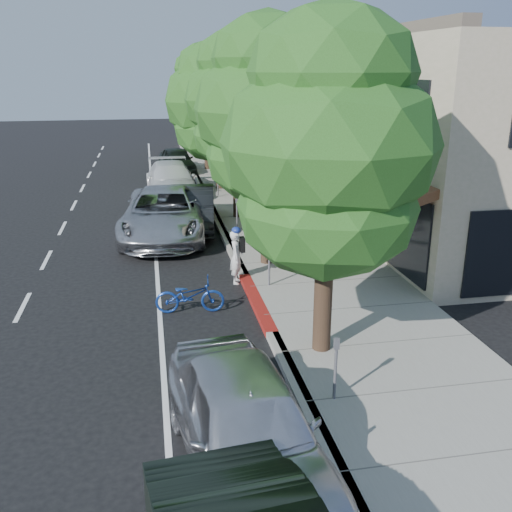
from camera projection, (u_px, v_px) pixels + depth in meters
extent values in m
plane|color=black|center=(264.00, 320.00, 14.49)|extent=(120.00, 120.00, 0.00)
cube|color=gray|center=(281.00, 229.00, 22.33)|extent=(4.60, 56.00, 0.15)
cube|color=#9E998E|center=(223.00, 232.00, 21.92)|extent=(0.30, 56.00, 0.15)
cube|color=maroon|center=(257.00, 302.00, 15.40)|extent=(0.32, 4.00, 0.15)
cube|color=beige|center=(369.00, 116.00, 31.85)|extent=(10.00, 36.00, 7.00)
cylinder|color=black|center=(323.00, 300.00, 12.36)|extent=(0.40, 0.40, 2.64)
ellipsoid|color=#234E17|center=(327.00, 207.00, 11.71)|extent=(3.77, 3.77, 3.02)
ellipsoid|color=#234E17|center=(329.00, 144.00, 11.30)|extent=(4.44, 4.44, 3.55)
ellipsoid|color=#234E17|center=(332.00, 72.00, 10.88)|extent=(3.33, 3.33, 2.66)
cylinder|color=black|center=(267.00, 225.00, 17.94)|extent=(0.40, 0.40, 2.78)
ellipsoid|color=#234E17|center=(268.00, 155.00, 17.24)|extent=(3.82, 3.82, 3.05)
ellipsoid|color=#234E17|center=(268.00, 109.00, 16.82)|extent=(4.49, 4.49, 3.59)
ellipsoid|color=#234E17|center=(268.00, 58.00, 16.36)|extent=(3.37, 3.37, 2.70)
cylinder|color=black|center=(238.00, 187.00, 23.53)|extent=(0.40, 0.40, 2.77)
ellipsoid|color=#234E17|center=(237.00, 134.00, 22.84)|extent=(3.62, 3.62, 2.89)
ellipsoid|color=#234E17|center=(237.00, 99.00, 22.42)|extent=(4.26, 4.26, 3.40)
ellipsoid|color=#234E17|center=(236.00, 61.00, 21.97)|extent=(3.19, 3.19, 2.55)
cylinder|color=black|center=(220.00, 166.00, 29.16)|extent=(0.40, 0.40, 2.56)
ellipsoid|color=#234E17|center=(219.00, 126.00, 28.53)|extent=(4.62, 4.62, 3.70)
ellipsoid|color=#234E17|center=(218.00, 101.00, 28.13)|extent=(5.44, 5.44, 4.35)
ellipsoid|color=#234E17|center=(218.00, 73.00, 27.72)|extent=(4.08, 4.08, 3.26)
cylinder|color=black|center=(207.00, 149.00, 34.73)|extent=(0.40, 0.40, 2.75)
ellipsoid|color=#234E17|center=(206.00, 112.00, 34.04)|extent=(3.67, 3.67, 2.94)
ellipsoid|color=#234E17|center=(206.00, 89.00, 33.62)|extent=(4.32, 4.32, 3.46)
ellipsoid|color=#234E17|center=(205.00, 64.00, 33.18)|extent=(3.24, 3.24, 2.59)
cylinder|color=black|center=(199.00, 138.00, 40.34)|extent=(0.40, 0.40, 2.63)
ellipsoid|color=#234E17|center=(198.00, 108.00, 39.69)|extent=(3.54, 3.54, 2.83)
ellipsoid|color=#234E17|center=(197.00, 89.00, 39.28)|extent=(4.16, 4.16, 3.33)
ellipsoid|color=#234E17|center=(196.00, 68.00, 38.86)|extent=(3.12, 3.12, 2.50)
imported|color=silver|center=(237.00, 257.00, 16.76)|extent=(0.52, 0.66, 1.60)
imported|color=#163997|center=(190.00, 295.00, 14.81)|extent=(1.84, 0.79, 0.94)
imported|color=#B9B9BE|center=(164.00, 214.00, 21.28)|extent=(3.62, 6.77, 1.81)
imported|color=black|center=(192.00, 209.00, 22.44)|extent=(2.23, 5.08, 1.62)
imported|color=silver|center=(171.00, 180.00, 27.93)|extent=(2.46, 5.75, 1.65)
imported|color=black|center=(177.00, 160.00, 34.38)|extent=(2.33, 4.56, 1.49)
imported|color=silver|center=(247.00, 425.00, 8.85)|extent=(2.54, 5.13, 1.68)
imported|color=black|center=(274.00, 215.00, 20.73)|extent=(0.90, 0.75, 1.68)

